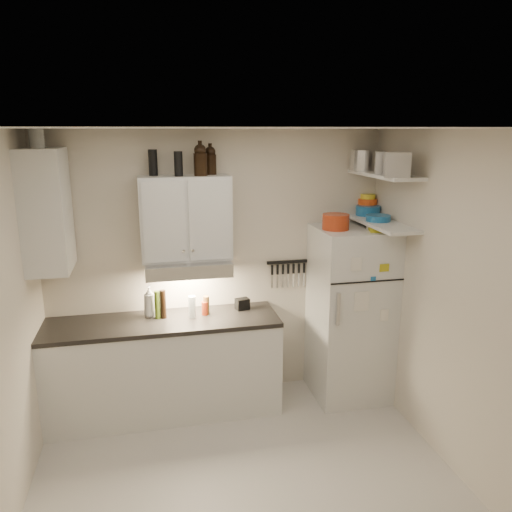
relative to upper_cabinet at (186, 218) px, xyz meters
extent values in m
cube|color=beige|center=(0.30, -1.33, -1.84)|extent=(3.20, 3.00, 0.02)
cube|color=white|center=(0.30, -1.33, 0.78)|extent=(3.20, 3.00, 0.02)
cube|color=beige|center=(0.30, 0.18, -0.53)|extent=(3.20, 0.02, 2.60)
cube|color=beige|center=(1.91, -1.33, -0.53)|extent=(0.02, 3.00, 2.60)
cube|color=silver|center=(-0.25, -0.14, -1.39)|extent=(2.10, 0.60, 0.88)
cube|color=black|center=(-0.25, -0.14, -0.93)|extent=(2.10, 0.62, 0.04)
cube|color=silver|center=(0.00, 0.00, 0.00)|extent=(0.80, 0.33, 0.75)
cube|color=silver|center=(-1.14, -0.14, 0.12)|extent=(0.33, 0.55, 1.00)
cube|color=silver|center=(0.00, -0.06, -0.44)|extent=(0.76, 0.46, 0.12)
cube|color=silver|center=(1.55, -0.18, -0.98)|extent=(0.70, 0.68, 1.70)
cube|color=silver|center=(1.75, -0.31, 0.38)|extent=(0.30, 0.95, 0.03)
cube|color=silver|center=(1.75, -0.31, -0.07)|extent=(0.30, 0.95, 0.03)
cube|color=black|center=(1.00, 0.15, -0.51)|extent=(0.42, 0.02, 0.03)
cylinder|color=#A33013|center=(1.35, -0.20, -0.05)|extent=(0.27, 0.27, 0.14)
cube|color=#B4AA16|center=(1.72, -0.33, -0.09)|extent=(0.23, 0.26, 0.07)
cylinder|color=silver|center=(1.67, -0.24, -0.07)|extent=(0.07, 0.07, 0.11)
cylinder|color=silver|center=(1.69, 0.02, 0.49)|extent=(0.29, 0.29, 0.19)
cube|color=#AAAAAD|center=(1.73, -0.38, 0.49)|extent=(0.24, 0.23, 0.19)
cube|color=#AAAAAD|center=(1.67, -0.67, 0.49)|extent=(0.26, 0.26, 0.20)
cylinder|color=#1C629E|center=(1.78, 0.05, 0.00)|extent=(0.24, 0.24, 0.09)
cylinder|color=#ED4E16|center=(1.81, 0.14, 0.07)|extent=(0.19, 0.19, 0.06)
cylinder|color=yellow|center=(1.81, 0.14, 0.12)|extent=(0.15, 0.15, 0.05)
cylinder|color=#1C629E|center=(1.74, -0.27, -0.02)|extent=(0.24, 0.24, 0.06)
cylinder|color=black|center=(-0.05, -0.06, 0.48)|extent=(0.08, 0.08, 0.21)
cylinder|color=black|center=(-0.26, 0.05, 0.49)|extent=(0.10, 0.10, 0.23)
cylinder|color=silver|center=(-1.16, -0.11, 0.70)|extent=(0.12, 0.12, 0.16)
imported|color=silver|center=(-0.35, -0.01, -0.74)|extent=(0.16, 0.16, 0.33)
cylinder|color=brown|center=(0.16, -0.07, -0.82)|extent=(0.07, 0.07, 0.18)
cylinder|color=#465C17|center=(-0.29, -0.08, -0.78)|extent=(0.05, 0.05, 0.26)
cylinder|color=black|center=(-0.24, -0.08, -0.77)|extent=(0.07, 0.07, 0.26)
cylinder|color=silver|center=(0.02, -0.12, -0.80)|extent=(0.08, 0.08, 0.20)
cylinder|color=#A33013|center=(0.14, -0.08, -0.84)|extent=(0.08, 0.08, 0.13)
cube|color=black|center=(0.51, -0.01, -0.85)|extent=(0.14, 0.12, 0.11)
camera|label=1|loc=(-0.33, -4.44, 0.77)|focal=35.00mm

